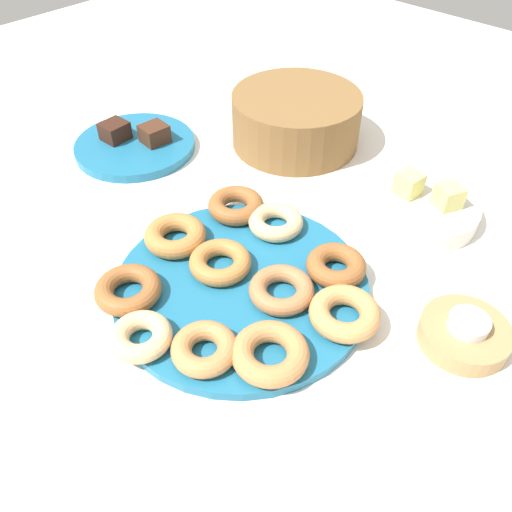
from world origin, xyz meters
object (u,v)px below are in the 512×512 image
Objects in this scene: fruit_bowl at (421,209)px; donut_7 at (128,290)px; donut_6 at (281,290)px; donut_8 at (236,205)px; brownie_far at (154,134)px; basket at (296,119)px; donut_5 at (175,236)px; donut_2 at (270,353)px; tealight at (469,324)px; donut_1 at (219,263)px; donut_0 at (204,349)px; melon_chunk_left at (409,184)px; donut_9 at (141,336)px; cake_plate at (135,146)px; donut_10 at (345,313)px; melon_chunk_right at (449,196)px; donut_plate at (241,286)px; candle_holder at (464,334)px; donut_4 at (336,266)px; brownie_near at (115,131)px; donut_3 at (276,222)px.

donut_7 is at bearing -113.42° from fruit_bowl.
donut_8 reaches higher than donut_6.
basket reaches higher than brownie_far.
donut_8 is (0.01, 0.11, -0.00)m from donut_5.
donut_2 is 0.25m from tealight.
donut_1 is 0.33m from tealight.
donut_0 is 0.43m from melon_chunk_left.
donut_2 reaches higher than donut_9.
basket is (0.20, 0.23, 0.04)m from cake_plate.
tealight reaches higher than donut_10.
melon_chunk_right reaches higher than cake_plate.
cake_plate is 0.51m from melon_chunk_left.
tealight is at bearing -1.94° from brownie_far.
tealight is 0.29× the size of fruit_bowl.
tealight is (0.31, 0.13, 0.01)m from donut_1.
donut_plate is 3.85× the size of donut_10.
donut_10 is (0.27, 0.05, -0.00)m from donut_5.
donut_5 is 0.52× the size of fruit_bowl.
donut_1 and donut_6 have the same top height.
donut_plate is 0.16m from donut_8.
candle_holder is at bearing 52.53° from donut_2.
donut_4 is at bearing 28.00° from donut_5.
donut_6 is 0.09m from donut_10.
donut_0 is 1.75× the size of brownie_near.
donut_9 is at bearing -134.70° from candle_holder.
donut_3 is 0.13m from donut_4.
candle_holder is (0.18, 0.02, -0.01)m from donut_4.
donut_3 is 0.35× the size of basket.
donut_10 is 0.52× the size of fruit_bowl.
basket is at bearing 45.96° from brownie_near.
donut_10 is at bearing 16.80° from donut_plate.
donut_3 is at bearing -119.30° from melon_chunk_left.
donut_10 is at bearing 76.29° from donut_2.
donut_5 reaches higher than donut_plate.
donut_7 is (-0.05, -0.12, 0.00)m from donut_1.
donut_plate is at bearing -60.34° from basket.
brownie_near is at bearing -153.43° from cake_plate.
donut_9 is at bearing -134.70° from tealight.
fruit_bowl is (-0.17, 0.18, 0.00)m from candle_holder.
donut_plate is at bearing 83.96° from donut_9.
donut_4 is at bearing 41.05° from donut_1.
melon_chunk_left is at bearing 97.43° from donut_2.
candle_holder is at bearing 19.02° from donut_5.
donut_10 is at bearing 34.97° from donut_7.
melon_chunk_left is (-0.08, 0.27, 0.02)m from donut_10.
donut_10 is 0.15m from candle_holder.
donut_1 is at bearing -167.51° from donut_6.
tealight is at bearing 34.90° from donut_7.
donut_2 is 1.06× the size of donut_8.
donut_9 is 0.40m from candle_holder.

